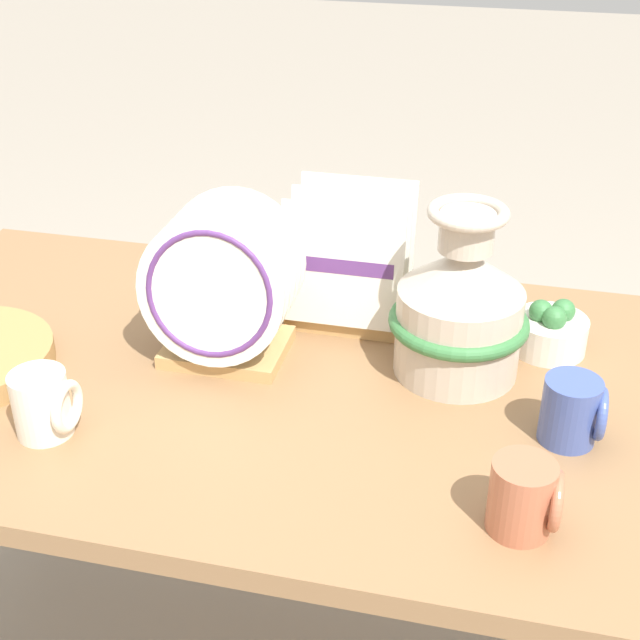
% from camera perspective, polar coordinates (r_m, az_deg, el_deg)
% --- Properties ---
extents(display_table, '(1.59, 0.82, 0.71)m').
position_cam_1_polar(display_table, '(1.44, 0.00, -6.31)').
color(display_table, olive).
rests_on(display_table, ground_plane).
extents(ceramic_vase, '(0.22, 0.22, 0.28)m').
position_cam_1_polar(ceramic_vase, '(1.39, 8.94, 0.80)').
color(ceramic_vase, beige).
rests_on(ceramic_vase, display_table).
extents(dish_rack_round_plates, '(0.24, 0.18, 0.26)m').
position_cam_1_polar(dish_rack_round_plates, '(1.41, -6.27, 1.67)').
color(dish_rack_round_plates, tan).
rests_on(dish_rack_round_plates, display_table).
extents(dish_rack_square_plates, '(0.21, 0.17, 0.23)m').
position_cam_1_polar(dish_rack_square_plates, '(1.54, 1.77, 2.89)').
color(dish_rack_square_plates, tan).
rests_on(dish_rack_square_plates, display_table).
extents(mug_cream_glaze, '(0.09, 0.08, 0.10)m').
position_cam_1_polar(mug_cream_glaze, '(1.32, -17.23, -5.17)').
color(mug_cream_glaze, silver).
rests_on(mug_cream_glaze, display_table).
extents(mug_terracotta_glaze, '(0.09, 0.08, 0.10)m').
position_cam_1_polar(mug_terracotta_glaze, '(1.14, 13.00, -11.00)').
color(mug_terracotta_glaze, '#B76647').
rests_on(mug_terracotta_glaze, display_table).
extents(mug_cobalt_glaze, '(0.09, 0.08, 0.10)m').
position_cam_1_polar(mug_cobalt_glaze, '(1.30, 15.91, -5.62)').
color(mug_cobalt_glaze, '#42569E').
rests_on(mug_cobalt_glaze, display_table).
extents(fruit_bowl, '(0.12, 0.12, 0.09)m').
position_cam_1_polar(fruit_bowl, '(1.51, 14.50, -0.66)').
color(fruit_bowl, silver).
rests_on(fruit_bowl, display_table).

